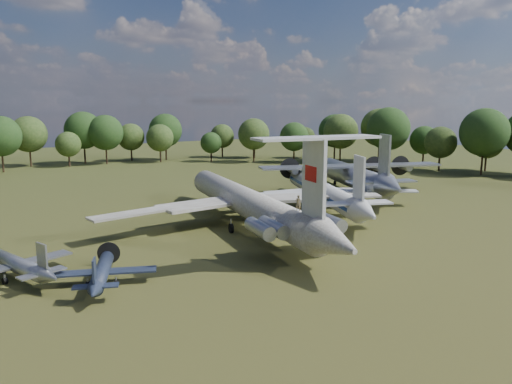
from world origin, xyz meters
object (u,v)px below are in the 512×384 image
small_prop_west (102,275)px  person_on_il62 (298,203)px  il62_airliner (247,208)px  tu104_jet (323,195)px  small_prop_northwest (18,268)px  an12_transport (353,179)px

small_prop_west → person_on_il62: 22.85m
il62_airliner → small_prop_west: size_ratio=3.99×
tu104_jet → person_on_il62: person_on_il62 is taller
small_prop_northwest → tu104_jet: bearing=-7.0°
an12_transport → person_on_il62: bearing=-120.1°
il62_airliner → tu104_jet: (17.79, 4.58, -0.58)m
tu104_jet → small_prop_northwest: 50.39m
an12_transport → small_prop_northwest: bearing=-142.8°
an12_transport → tu104_jet: bearing=-129.8°
an12_transport → small_prop_northwest: 66.31m
tu104_jet → small_prop_west: tu104_jet is taller
an12_transport → small_prop_west: an12_transport is taller
an12_transport → small_prop_west: (-56.48, -25.56, -1.68)m
il62_airliner → person_on_il62: person_on_il62 is taller
an12_transport → person_on_il62: 44.92m
small_prop_west → small_prop_northwest: bearing=158.9°
an12_transport → person_on_il62: size_ratio=22.73×
tu104_jet → person_on_il62: size_ratio=24.66×
il62_airliner → tu104_jet: 18.38m
il62_airliner → tu104_jet: il62_airliner is taller
an12_transport → person_on_il62: person_on_il62 is taller
small_prop_west → an12_transport: bearing=45.6°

